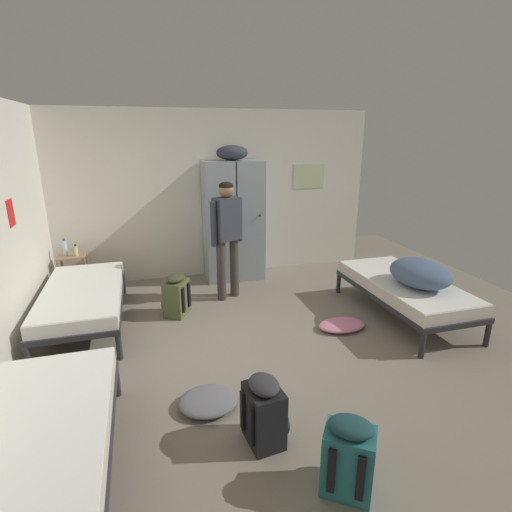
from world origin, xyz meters
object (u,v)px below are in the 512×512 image
(bed_right, at_px, (404,288))
(clothes_pile_pink, at_px, (342,325))
(bedding_heap, at_px, (420,273))
(person_traveler, at_px, (227,230))
(clothes_pile_grey, at_px, (208,401))
(locker_bank, at_px, (233,218))
(bed_left_rear, at_px, (83,296))
(lotion_bottle, at_px, (76,251))
(backpack_black, at_px, (265,412))
(shelf_unit, at_px, (74,270))
(water_bottle, at_px, (65,248))
(backpack_olive, at_px, (176,296))
(bed_left_front, at_px, (36,444))
(backpack_teal, at_px, (349,456))

(bed_right, bearing_deg, clothes_pile_pink, -173.24)
(bedding_heap, height_order, clothes_pile_pink, bedding_heap)
(person_traveler, relative_size, clothes_pile_grey, 3.19)
(locker_bank, xyz_separation_m, clothes_pile_grey, (-0.95, -3.06, -0.91))
(bed_left_rear, distance_m, clothes_pile_grey, 2.27)
(lotion_bottle, xyz_separation_m, backpack_black, (1.70, -3.54, -0.39))
(shelf_unit, height_order, clothes_pile_pink, shelf_unit)
(clothes_pile_pink, bearing_deg, water_bottle, 147.01)
(bed_right, distance_m, backpack_olive, 2.89)
(bed_left_front, distance_m, person_traveler, 3.42)
(backpack_olive, bearing_deg, person_traveler, 25.44)
(water_bottle, relative_size, backpack_olive, 0.45)
(clothes_pile_pink, bearing_deg, person_traveler, 129.84)
(bed_left_rear, height_order, backpack_olive, backpack_olive)
(backpack_black, bearing_deg, clothes_pile_pink, 45.85)
(lotion_bottle, bearing_deg, clothes_pile_pink, -33.47)
(person_traveler, distance_m, clothes_pile_grey, 2.55)
(bed_left_front, height_order, backpack_black, backpack_black)
(bed_left_front, height_order, clothes_pile_grey, bed_left_front)
(shelf_unit, relative_size, bedding_heap, 0.71)
(water_bottle, distance_m, backpack_teal, 4.74)
(bed_left_front, bearing_deg, water_bottle, 95.20)
(bedding_heap, height_order, water_bottle, water_bottle)
(person_traveler, relative_size, clothes_pile_pink, 2.84)
(person_traveler, distance_m, water_bottle, 2.35)
(backpack_teal, bearing_deg, backpack_olive, 105.36)
(clothes_pile_pink, distance_m, clothes_pile_grey, 2.02)
(water_bottle, height_order, clothes_pile_pink, water_bottle)
(bed_left_front, distance_m, backpack_black, 1.52)
(backpack_teal, height_order, clothes_pile_grey, backpack_teal)
(shelf_unit, distance_m, backpack_black, 3.99)
(shelf_unit, height_order, bed_right, shelf_unit)
(backpack_teal, xyz_separation_m, backpack_black, (-0.39, 0.56, 0.00))
(shelf_unit, height_order, bed_left_front, shelf_unit)
(bedding_heap, bearing_deg, person_traveler, 145.33)
(backpack_black, bearing_deg, bed_right, 34.05)
(shelf_unit, xyz_separation_m, bed_left_rear, (0.25, -1.15, 0.04))
(person_traveler, relative_size, backpack_teal, 2.97)
(clothes_pile_pink, bearing_deg, bedding_heap, -5.97)
(backpack_teal, bearing_deg, clothes_pile_pink, 62.86)
(locker_bank, bearing_deg, bedding_heap, -51.19)
(locker_bank, relative_size, backpack_olive, 3.76)
(bed_left_front, distance_m, bedding_heap, 4.14)
(backpack_black, bearing_deg, backpack_teal, -55.23)
(backpack_teal, distance_m, backpack_black, 0.68)
(bed_right, height_order, backpack_teal, backpack_teal)
(bed_left_front, distance_m, lotion_bottle, 3.58)
(backpack_teal, relative_size, backpack_olive, 1.00)
(lotion_bottle, bearing_deg, bed_right, -25.90)
(bed_left_front, relative_size, bedding_heap, 2.36)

